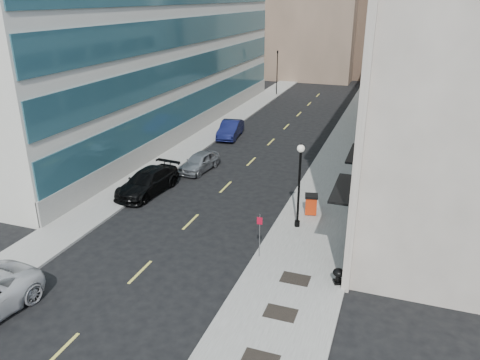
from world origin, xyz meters
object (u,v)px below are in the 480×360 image
Objects in this scene: trash_bin at (311,204)px; lamppost at (299,179)px; traffic_signal at (278,53)px; car_black_pickup at (147,182)px; sign_post at (260,230)px; car_silver_sedan at (200,162)px; urn_planter at (338,275)px; car_blue_sedan at (230,129)px.

lamppost is (-0.41, -1.97, 2.36)m from trash_bin.
traffic_signal is 1.22× the size of car_black_pickup.
car_silver_sedan is at bearing 127.05° from sign_post.
car_silver_sedan is 12.25m from lamppost.
sign_post is at bearing -104.95° from lamppost.
car_silver_sedan reaches higher than trash_bin.
car_black_pickup is 5.60m from car_silver_sedan.
car_silver_sedan is 0.83× the size of lamppost.
car_black_pickup is 4.41× the size of trash_bin.
lamppost is 6.63m from urn_planter.
trash_bin is 7.69m from urn_planter.
sign_post reaches higher than trash_bin.
urn_planter is (3.20, -5.20, -2.59)m from lamppost.
car_black_pickup is 7.39× the size of urn_planter.
traffic_signal is at bearing 96.21° from trash_bin.
car_black_pickup is at bearing 153.99° from urn_planter.
sign_post is (10.10, -5.95, 0.90)m from car_black_pickup.
car_blue_sedan is (-1.01, 9.64, 0.08)m from car_silver_sedan.
trash_bin reaches higher than urn_planter.
trash_bin is 3.10m from lamppost.
car_black_pickup is 11.61m from trash_bin.
trash_bin is (11.02, -14.87, 0.03)m from car_blue_sedan.
lamppost is (11.20, -1.83, 2.38)m from car_black_pickup.
lamppost reaches higher than urn_planter.
urn_planter is (13.81, -22.03, -0.20)m from car_blue_sedan.
traffic_signal is at bearing 96.85° from car_black_pickup.
car_silver_sedan is (2.30, -31.46, -4.98)m from traffic_signal.
traffic_signal is 22.40m from car_blue_sedan.
car_blue_sedan reaches higher than urn_planter.
car_silver_sedan is 1.75× the size of sign_post.
car_blue_sedan is 6.46× the size of urn_planter.
urn_planter is (15.10, -43.85, -5.10)m from traffic_signal.
traffic_signal reaches higher than urn_planter.
car_black_pickup is at bearing -88.91° from traffic_signal.
urn_planter is at bearing -36.90° from car_silver_sedan.
car_black_pickup is at bearing -99.39° from car_blue_sedan.
sign_post is 4.57m from urn_planter.
car_silver_sedan is 17.81m from urn_planter.
trash_bin is (11.61, 0.14, 0.02)m from car_black_pickup.
traffic_signal reaches higher than lamppost.
car_silver_sedan is 5.60× the size of urn_planter.
traffic_signal reaches higher than car_black_pickup.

